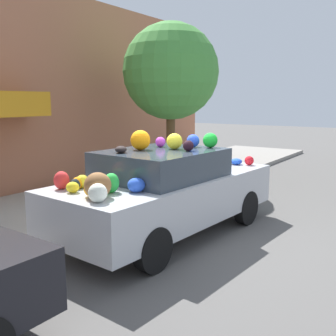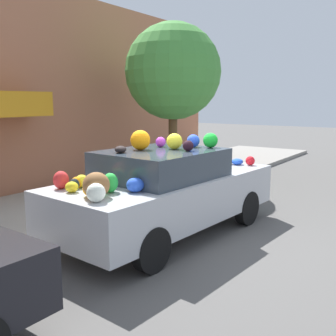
% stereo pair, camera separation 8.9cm
% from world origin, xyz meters
% --- Properties ---
extents(ground_plane, '(60.00, 60.00, 0.00)m').
position_xyz_m(ground_plane, '(0.00, 0.00, 0.00)').
color(ground_plane, '#565451').
extents(sidewalk_curb, '(24.00, 3.20, 0.13)m').
position_xyz_m(sidewalk_curb, '(0.00, 2.70, 0.07)').
color(sidewalk_curb, gray).
rests_on(sidewalk_curb, ground).
extents(street_tree, '(2.58, 2.58, 4.18)m').
position_xyz_m(street_tree, '(3.68, 2.46, 3.01)').
color(street_tree, brown).
rests_on(street_tree, sidewalk_curb).
extents(fire_hydrant, '(0.20, 0.20, 0.70)m').
position_xyz_m(fire_hydrant, '(-0.33, 1.79, 0.48)').
color(fire_hydrant, gold).
rests_on(fire_hydrant, sidewalk_curb).
extents(art_car, '(4.35, 2.03, 1.78)m').
position_xyz_m(art_car, '(-0.04, 0.05, 0.78)').
color(art_car, '#B7BABF').
rests_on(art_car, ground).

